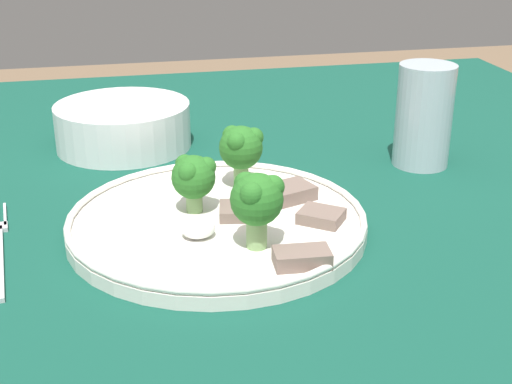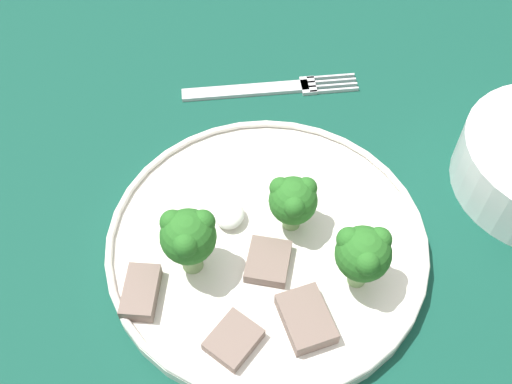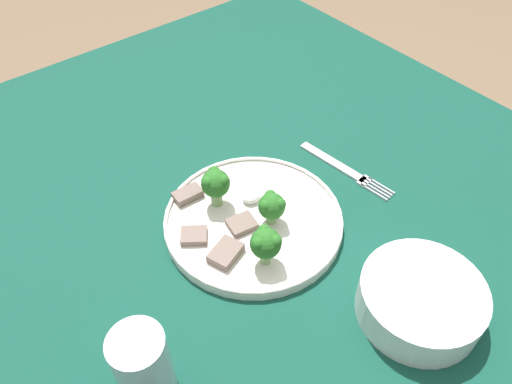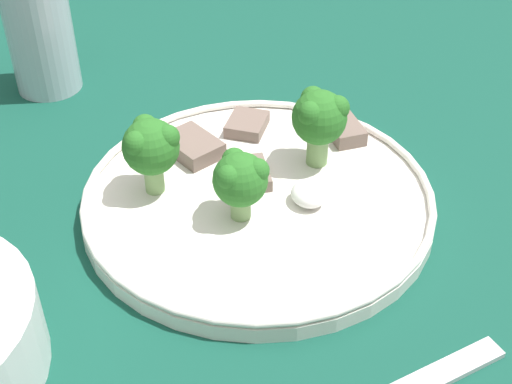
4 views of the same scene
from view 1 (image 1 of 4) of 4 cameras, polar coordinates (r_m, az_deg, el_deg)
name	(u,v)px [view 1 (image 1 of 4)]	position (r m, az deg, el deg)	size (l,w,h in m)	color
table	(230,321)	(0.67, -2.07, -10.30)	(1.12, 1.20, 0.75)	#114738
dinner_plate	(217,222)	(0.63, -3.13, -2.40)	(0.26, 0.26, 0.02)	white
cream_bowl	(123,127)	(0.85, -10.57, 5.17)	(0.16, 0.16, 0.05)	white
drinking_glass	(423,121)	(0.79, 13.24, 5.54)	(0.06, 0.06, 0.11)	#B2C1CC
broccoli_floret_near_rim_left	(241,147)	(0.68, -1.22, 3.61)	(0.04, 0.04, 0.06)	#7FA866
broccoli_floret_center_left	(193,176)	(0.63, -5.03, 1.25)	(0.04, 0.04, 0.05)	#7FA866
broccoli_floret_back_left	(257,200)	(0.56, 0.06, -0.61)	(0.04, 0.04, 0.06)	#7FA866
meat_slice_front_slice	(242,211)	(0.63, -1.16, -1.53)	(0.04, 0.04, 0.01)	#756056
meat_slice_middle_slice	(288,193)	(0.66, 2.56, -0.05)	(0.05, 0.05, 0.01)	#756056
meat_slice_rear_slice	(321,216)	(0.62, 5.24, -1.94)	(0.05, 0.05, 0.01)	#756056
meat_slice_edge_slice	(302,258)	(0.55, 3.70, -5.27)	(0.05, 0.03, 0.01)	#756056
sauce_dollop	(198,228)	(0.59, -4.65, -2.92)	(0.03, 0.03, 0.02)	white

